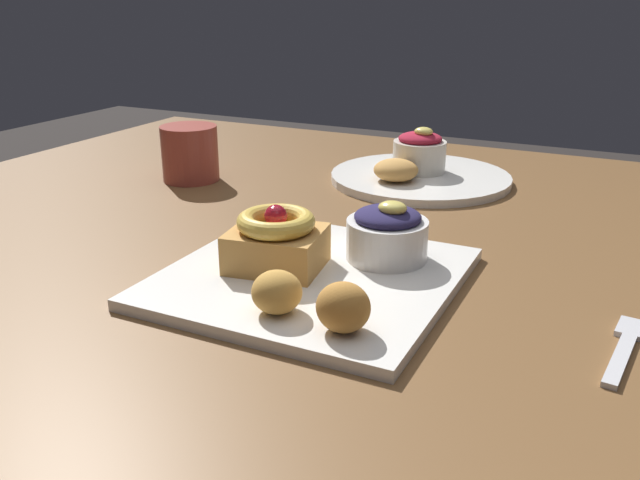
{
  "coord_description": "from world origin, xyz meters",
  "views": [
    {
      "loc": [
        0.34,
        -0.71,
        1.01
      ],
      "look_at": [
        0.05,
        -0.13,
        0.77
      ],
      "focal_mm": 37.82,
      "sensor_mm": 36.0,
      "label": 1
    }
  ],
  "objects_px": {
    "fritter_front": "(343,307)",
    "cake_slice": "(276,240)",
    "back_pastry": "(396,170)",
    "fork": "(626,345)",
    "berry_ramekin": "(387,234)",
    "coffee_mug": "(190,153)",
    "fritter_middle": "(277,292)",
    "back_ramekin": "(420,152)",
    "back_plate": "(420,178)",
    "front_plate": "(311,277)"
  },
  "relations": [
    {
      "from": "back_pastry",
      "to": "coffee_mug",
      "type": "bearing_deg",
      "value": -162.51
    },
    {
      "from": "cake_slice",
      "to": "fritter_middle",
      "type": "bearing_deg",
      "value": -60.36
    },
    {
      "from": "cake_slice",
      "to": "fritter_front",
      "type": "height_order",
      "value": "cake_slice"
    },
    {
      "from": "fritter_front",
      "to": "back_pastry",
      "type": "relative_size",
      "value": 0.7
    },
    {
      "from": "fritter_front",
      "to": "back_plate",
      "type": "distance_m",
      "value": 0.52
    },
    {
      "from": "back_plate",
      "to": "fritter_front",
      "type": "bearing_deg",
      "value": -78.96
    },
    {
      "from": "fritter_front",
      "to": "fork",
      "type": "distance_m",
      "value": 0.24
    },
    {
      "from": "front_plate",
      "to": "fritter_middle",
      "type": "height_order",
      "value": "fritter_middle"
    },
    {
      "from": "back_plate",
      "to": "fritter_middle",
      "type": "bearing_deg",
      "value": -86.22
    },
    {
      "from": "cake_slice",
      "to": "coffee_mug",
      "type": "bearing_deg",
      "value": 138.57
    },
    {
      "from": "fritter_front",
      "to": "cake_slice",
      "type": "bearing_deg",
      "value": 141.02
    },
    {
      "from": "cake_slice",
      "to": "back_plate",
      "type": "relative_size",
      "value": 0.37
    },
    {
      "from": "cake_slice",
      "to": "berry_ramekin",
      "type": "xyz_separation_m",
      "value": [
        0.09,
        0.07,
        -0.0
      ]
    },
    {
      "from": "coffee_mug",
      "to": "fritter_middle",
      "type": "bearing_deg",
      "value": -45.19
    },
    {
      "from": "berry_ramekin",
      "to": "coffee_mug",
      "type": "xyz_separation_m",
      "value": [
        -0.4,
        0.2,
        0.0
      ]
    },
    {
      "from": "front_plate",
      "to": "fritter_front",
      "type": "relative_size",
      "value": 6.02
    },
    {
      "from": "coffee_mug",
      "to": "fork",
      "type": "bearing_deg",
      "value": -22.83
    },
    {
      "from": "back_pastry",
      "to": "fork",
      "type": "xyz_separation_m",
      "value": [
        0.34,
        -0.36,
        -0.03
      ]
    },
    {
      "from": "back_plate",
      "to": "coffee_mug",
      "type": "bearing_deg",
      "value": -155.3
    },
    {
      "from": "cake_slice",
      "to": "fork",
      "type": "bearing_deg",
      "value": 0.19
    },
    {
      "from": "front_plate",
      "to": "cake_slice",
      "type": "xyz_separation_m",
      "value": [
        -0.04,
        -0.0,
        0.04
      ]
    },
    {
      "from": "fork",
      "to": "back_plate",
      "type": "bearing_deg",
      "value": 43.38
    },
    {
      "from": "front_plate",
      "to": "back_ramekin",
      "type": "xyz_separation_m",
      "value": [
        -0.03,
        0.43,
        0.04
      ]
    },
    {
      "from": "fritter_front",
      "to": "back_ramekin",
      "type": "height_order",
      "value": "back_ramekin"
    },
    {
      "from": "berry_ramekin",
      "to": "fritter_front",
      "type": "distance_m",
      "value": 0.17
    },
    {
      "from": "cake_slice",
      "to": "fritter_middle",
      "type": "height_order",
      "value": "cake_slice"
    },
    {
      "from": "back_pastry",
      "to": "cake_slice",
      "type": "bearing_deg",
      "value": -89.32
    },
    {
      "from": "berry_ramekin",
      "to": "fritter_middle",
      "type": "xyz_separation_m",
      "value": [
        -0.04,
        -0.16,
        -0.01
      ]
    },
    {
      "from": "back_pastry",
      "to": "coffee_mug",
      "type": "xyz_separation_m",
      "value": [
        -0.3,
        -0.1,
        0.01
      ]
    },
    {
      "from": "front_plate",
      "to": "coffee_mug",
      "type": "height_order",
      "value": "coffee_mug"
    },
    {
      "from": "back_plate",
      "to": "back_ramekin",
      "type": "bearing_deg",
      "value": 118.96
    },
    {
      "from": "front_plate",
      "to": "fork",
      "type": "xyz_separation_m",
      "value": [
        0.3,
        -0.0,
        -0.0
      ]
    },
    {
      "from": "back_ramekin",
      "to": "fritter_middle",
      "type": "bearing_deg",
      "value": -85.49
    },
    {
      "from": "berry_ramekin",
      "to": "fork",
      "type": "xyz_separation_m",
      "value": [
        0.24,
        -0.07,
        -0.04
      ]
    },
    {
      "from": "back_ramekin",
      "to": "back_pastry",
      "type": "bearing_deg",
      "value": -101.67
    },
    {
      "from": "front_plate",
      "to": "berry_ramekin",
      "type": "distance_m",
      "value": 0.09
    },
    {
      "from": "fritter_front",
      "to": "back_pastry",
      "type": "height_order",
      "value": "fritter_front"
    },
    {
      "from": "back_pastry",
      "to": "coffee_mug",
      "type": "height_order",
      "value": "coffee_mug"
    },
    {
      "from": "front_plate",
      "to": "back_plate",
      "type": "distance_m",
      "value": 0.42
    },
    {
      "from": "coffee_mug",
      "to": "fritter_front",
      "type": "bearing_deg",
      "value": -40.77
    },
    {
      "from": "back_plate",
      "to": "fork",
      "type": "bearing_deg",
      "value": -52.89
    },
    {
      "from": "back_ramekin",
      "to": "coffee_mug",
      "type": "xyz_separation_m",
      "value": [
        -0.32,
        -0.16,
        -0.0
      ]
    },
    {
      "from": "front_plate",
      "to": "fritter_front",
      "type": "xyz_separation_m",
      "value": [
        0.08,
        -0.1,
        0.03
      ]
    },
    {
      "from": "front_plate",
      "to": "back_ramekin",
      "type": "distance_m",
      "value": 0.43
    },
    {
      "from": "fritter_middle",
      "to": "back_ramekin",
      "type": "distance_m",
      "value": 0.52
    },
    {
      "from": "back_plate",
      "to": "fork",
      "type": "relative_size",
      "value": 2.19
    },
    {
      "from": "front_plate",
      "to": "fork",
      "type": "distance_m",
      "value": 0.3
    },
    {
      "from": "back_plate",
      "to": "berry_ramekin",
      "type": "bearing_deg",
      "value": -77.68
    },
    {
      "from": "cake_slice",
      "to": "back_ramekin",
      "type": "bearing_deg",
      "value": 88.74
    },
    {
      "from": "back_pastry",
      "to": "back_ramekin",
      "type": "bearing_deg",
      "value": 78.33
    }
  ]
}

